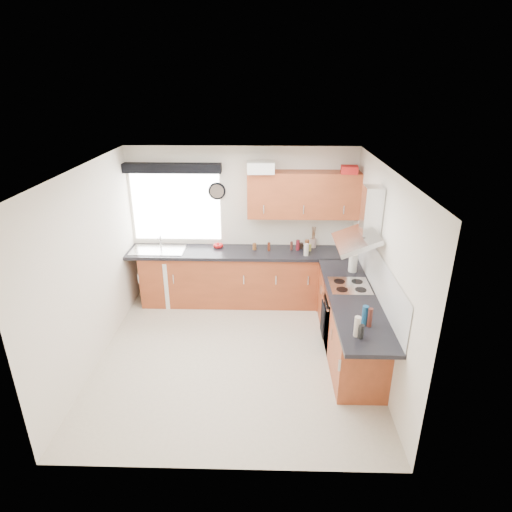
{
  "coord_description": "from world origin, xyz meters",
  "views": [
    {
      "loc": [
        0.4,
        -4.76,
        3.46
      ],
      "look_at": [
        0.25,
        0.85,
        1.1
      ],
      "focal_mm": 30.0,
      "sensor_mm": 36.0,
      "label": 1
    }
  ],
  "objects_px": {
    "extractor_hood": "(364,224)",
    "washing_machine": "(181,279)",
    "upper_cabinets": "(303,195)",
    "oven": "(347,318)"
  },
  "relations": [
    {
      "from": "oven",
      "to": "upper_cabinets",
      "type": "xyz_separation_m",
      "value": [
        -0.55,
        1.32,
        1.38
      ]
    },
    {
      "from": "extractor_hood",
      "to": "upper_cabinets",
      "type": "bearing_deg",
      "value": 116.13
    },
    {
      "from": "oven",
      "to": "upper_cabinets",
      "type": "relative_size",
      "value": 0.5
    },
    {
      "from": "upper_cabinets",
      "to": "washing_machine",
      "type": "bearing_deg",
      "value": -176.92
    },
    {
      "from": "extractor_hood",
      "to": "washing_machine",
      "type": "relative_size",
      "value": 0.98
    },
    {
      "from": "extractor_hood",
      "to": "upper_cabinets",
      "type": "height_order",
      "value": "upper_cabinets"
    },
    {
      "from": "upper_cabinets",
      "to": "extractor_hood",
      "type": "bearing_deg",
      "value": -63.87
    },
    {
      "from": "extractor_hood",
      "to": "washing_machine",
      "type": "height_order",
      "value": "extractor_hood"
    },
    {
      "from": "oven",
      "to": "extractor_hood",
      "type": "bearing_deg",
      "value": -0.0
    },
    {
      "from": "oven",
      "to": "washing_machine",
      "type": "relative_size",
      "value": 1.07
    }
  ]
}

